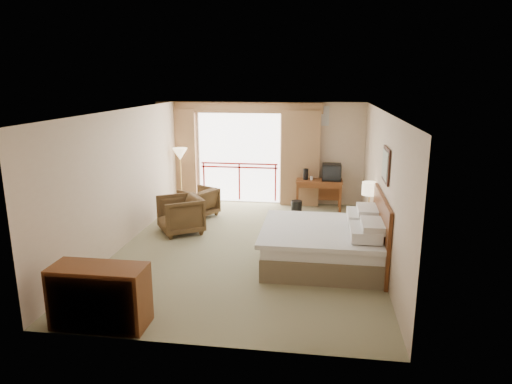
# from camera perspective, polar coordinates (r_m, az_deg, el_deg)

# --- Properties ---
(floor) EXTENTS (7.00, 7.00, 0.00)m
(floor) POSITION_cam_1_polar(r_m,az_deg,el_deg) (9.19, -0.93, -6.92)
(floor) COLOR #7F7A55
(floor) RESTS_ON ground
(ceiling) EXTENTS (7.00, 7.00, 0.00)m
(ceiling) POSITION_cam_1_polar(r_m,az_deg,el_deg) (8.60, -1.00, 10.13)
(ceiling) COLOR white
(ceiling) RESTS_ON wall_back
(wall_back) EXTENTS (5.00, 0.00, 5.00)m
(wall_back) POSITION_cam_1_polar(r_m,az_deg,el_deg) (12.20, 1.62, 4.89)
(wall_back) COLOR beige
(wall_back) RESTS_ON ground
(wall_front) EXTENTS (5.00, 0.00, 5.00)m
(wall_front) POSITION_cam_1_polar(r_m,az_deg,el_deg) (5.50, -6.72, -6.62)
(wall_front) COLOR beige
(wall_front) RESTS_ON ground
(wall_left) EXTENTS (0.00, 7.00, 7.00)m
(wall_left) POSITION_cam_1_polar(r_m,az_deg,el_deg) (9.51, -16.03, 1.73)
(wall_left) COLOR beige
(wall_left) RESTS_ON ground
(wall_right) EXTENTS (0.00, 7.00, 7.00)m
(wall_right) POSITION_cam_1_polar(r_m,az_deg,el_deg) (8.77, 15.39, 0.77)
(wall_right) COLOR beige
(wall_right) RESTS_ON ground
(balcony_door) EXTENTS (2.40, 0.00, 2.40)m
(balcony_door) POSITION_cam_1_polar(r_m,az_deg,el_deg) (12.32, -2.11, 4.27)
(balcony_door) COLOR white
(balcony_door) RESTS_ON wall_back
(balcony_railing) EXTENTS (2.09, 0.03, 1.02)m
(balcony_railing) POSITION_cam_1_polar(r_m,az_deg,el_deg) (12.37, -2.11, 2.48)
(balcony_railing) COLOR #A2130D
(balcony_railing) RESTS_ON wall_back
(curtain_left) EXTENTS (1.00, 0.26, 2.50)m
(curtain_left) POSITION_cam_1_polar(r_m,az_deg,el_deg) (12.58, -9.65, 4.51)
(curtain_left) COLOR brown
(curtain_left) RESTS_ON wall_back
(curtain_right) EXTENTS (1.00, 0.26, 2.50)m
(curtain_right) POSITION_cam_1_polar(r_m,az_deg,el_deg) (12.01, 5.58, 4.19)
(curtain_right) COLOR brown
(curtain_right) RESTS_ON wall_back
(valance) EXTENTS (4.40, 0.22, 0.28)m
(valance) POSITION_cam_1_polar(r_m,az_deg,el_deg) (12.07, -2.25, 10.52)
(valance) COLOR brown
(valance) RESTS_ON wall_back
(hvac_vent) EXTENTS (0.50, 0.04, 0.50)m
(hvac_vent) POSITION_cam_1_polar(r_m,az_deg,el_deg) (11.98, 7.91, 9.41)
(hvac_vent) COLOR silver
(hvac_vent) RESTS_ON wall_back
(bed) EXTENTS (2.13, 2.06, 0.97)m
(bed) POSITION_cam_1_polar(r_m,az_deg,el_deg) (8.39, 8.61, -6.40)
(bed) COLOR brown
(bed) RESTS_ON floor
(headboard) EXTENTS (0.06, 2.10, 1.30)m
(headboard) POSITION_cam_1_polar(r_m,az_deg,el_deg) (8.37, 15.31, -4.82)
(headboard) COLOR #572811
(headboard) RESTS_ON wall_right
(framed_art) EXTENTS (0.04, 0.72, 0.60)m
(framed_art) POSITION_cam_1_polar(r_m,az_deg,el_deg) (8.08, 15.93, 3.27)
(framed_art) COLOR black
(framed_art) RESTS_ON wall_right
(nightstand) EXTENTS (0.48, 0.56, 0.65)m
(nightstand) POSITION_cam_1_polar(r_m,az_deg,el_deg) (9.74, 13.79, -4.07)
(nightstand) COLOR #572811
(nightstand) RESTS_ON floor
(table_lamp) EXTENTS (0.32, 0.32, 0.56)m
(table_lamp) POSITION_cam_1_polar(r_m,az_deg,el_deg) (9.59, 14.03, 0.35)
(table_lamp) COLOR tan
(table_lamp) RESTS_ON nightstand
(phone) EXTENTS (0.21, 0.19, 0.08)m
(phone) POSITION_cam_1_polar(r_m,az_deg,el_deg) (9.49, 13.71, -2.25)
(phone) COLOR black
(phone) RESTS_ON nightstand
(desk) EXTENTS (1.17, 0.57, 0.77)m
(desk) POSITION_cam_1_polar(r_m,az_deg,el_deg) (11.84, 7.89, 0.76)
(desk) COLOR #572811
(desk) RESTS_ON floor
(tv) EXTENTS (0.48, 0.38, 0.43)m
(tv) POSITION_cam_1_polar(r_m,az_deg,el_deg) (11.71, 9.42, 2.46)
(tv) COLOR black
(tv) RESTS_ON desk
(coffee_maker) EXTENTS (0.16, 0.16, 0.28)m
(coffee_maker) POSITION_cam_1_polar(r_m,az_deg,el_deg) (11.73, 6.23, 2.22)
(coffee_maker) COLOR black
(coffee_maker) RESTS_ON desk
(cup) EXTENTS (0.08, 0.08, 0.10)m
(cup) POSITION_cam_1_polar(r_m,az_deg,el_deg) (11.70, 6.94, 1.72)
(cup) COLOR white
(cup) RESTS_ON desk
(wastebasket) EXTENTS (0.31, 0.31, 0.33)m
(wastebasket) POSITION_cam_1_polar(r_m,az_deg,el_deg) (11.40, 5.09, -1.92)
(wastebasket) COLOR black
(wastebasket) RESTS_ON floor
(armchair_far) EXTENTS (1.04, 1.03, 0.70)m
(armchair_far) POSITION_cam_1_polar(r_m,az_deg,el_deg) (11.31, -7.11, -2.97)
(armchair_far) COLOR #412E1B
(armchair_far) RESTS_ON floor
(armchair_near) EXTENTS (1.22, 1.21, 0.81)m
(armchair_near) POSITION_cam_1_polar(r_m,az_deg,el_deg) (10.18, -9.34, -5.00)
(armchair_near) COLOR #412E1B
(armchair_near) RESTS_ON floor
(side_table) EXTENTS (0.51, 0.51, 0.56)m
(side_table) POSITION_cam_1_polar(r_m,az_deg,el_deg) (10.89, -8.94, -1.59)
(side_table) COLOR black
(side_table) RESTS_ON floor
(book) EXTENTS (0.22, 0.26, 0.02)m
(book) POSITION_cam_1_polar(r_m,az_deg,el_deg) (10.85, -8.97, -0.67)
(book) COLOR white
(book) RESTS_ON side_table
(floor_lamp) EXTENTS (0.39, 0.39, 1.53)m
(floor_lamp) POSITION_cam_1_polar(r_m,az_deg,el_deg) (12.06, -9.47, 4.43)
(floor_lamp) COLOR tan
(floor_lamp) RESTS_ON floor
(dresser) EXTENTS (1.28, 0.55, 0.86)m
(dresser) POSITION_cam_1_polar(r_m,az_deg,el_deg) (6.65, -18.95, -12.21)
(dresser) COLOR #572811
(dresser) RESTS_ON floor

